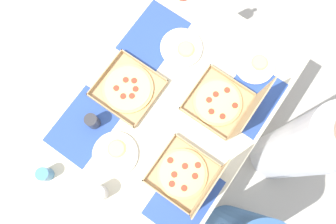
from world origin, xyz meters
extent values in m
plane|color=beige|center=(0.00, 0.00, 0.00)|extent=(6.00, 6.00, 0.00)
cylinder|color=#3F3328|center=(-0.62, -0.40, 0.37)|extent=(0.07, 0.07, 0.74)
cylinder|color=#3F3328|center=(0.62, -0.40, 0.37)|extent=(0.07, 0.07, 0.74)
cylinder|color=#3F3328|center=(-0.62, 0.40, 0.37)|extent=(0.07, 0.07, 0.74)
cube|color=beige|center=(0.00, 0.00, 0.76)|extent=(1.37, 0.92, 0.03)
cube|color=#2D4C9E|center=(-0.31, -0.31, 0.77)|extent=(0.36, 0.26, 0.00)
cube|color=#2D4C9E|center=(0.31, -0.31, 0.77)|extent=(0.36, 0.26, 0.00)
cube|color=#2D4C9E|center=(-0.31, 0.31, 0.77)|extent=(0.36, 0.26, 0.00)
cube|color=#2D4C9E|center=(0.31, 0.31, 0.77)|extent=(0.36, 0.26, 0.00)
cube|color=tan|center=(-0.19, 0.18, 0.78)|extent=(0.29, 0.29, 0.01)
cube|color=tan|center=(-0.33, 0.18, 0.79)|extent=(0.01, 0.29, 0.03)
cube|color=tan|center=(-0.05, 0.18, 0.79)|extent=(0.01, 0.29, 0.03)
cube|color=tan|center=(-0.19, 0.04, 0.79)|extent=(0.29, 0.01, 0.03)
cube|color=tan|center=(-0.19, 0.33, 0.79)|extent=(0.29, 0.01, 0.03)
cylinder|color=#E0B76B|center=(-0.19, 0.18, 0.78)|extent=(0.26, 0.26, 0.01)
cylinder|color=#EFD67F|center=(-0.19, 0.18, 0.79)|extent=(0.23, 0.23, 0.00)
cylinder|color=red|center=(-0.13, 0.18, 0.80)|extent=(0.03, 0.03, 0.00)
cylinder|color=red|center=(-0.14, 0.24, 0.80)|extent=(0.03, 0.03, 0.00)
cylinder|color=red|center=(-0.22, 0.27, 0.80)|extent=(0.03, 0.03, 0.00)
cylinder|color=red|center=(-0.27, 0.19, 0.80)|extent=(0.03, 0.03, 0.00)
cylinder|color=red|center=(-0.22, 0.15, 0.80)|extent=(0.03, 0.03, 0.00)
cylinder|color=red|center=(-0.17, 0.14, 0.80)|extent=(0.03, 0.03, 0.00)
cube|color=tan|center=(-0.19, 0.33, 0.95)|extent=(0.29, 0.01, 0.29)
cube|color=tan|center=(0.22, 0.24, 0.78)|extent=(0.29, 0.29, 0.01)
cube|color=tan|center=(0.08, 0.24, 0.79)|extent=(0.01, 0.29, 0.03)
cube|color=tan|center=(0.36, 0.24, 0.79)|extent=(0.01, 0.29, 0.03)
cube|color=tan|center=(0.22, 0.10, 0.79)|extent=(0.29, 0.01, 0.03)
cube|color=tan|center=(0.22, 0.38, 0.79)|extent=(0.29, 0.01, 0.03)
cylinder|color=#E0B76B|center=(0.22, 0.24, 0.78)|extent=(0.25, 0.25, 0.01)
cylinder|color=#EFD67F|center=(0.22, 0.24, 0.79)|extent=(0.23, 0.23, 0.00)
cylinder|color=red|center=(0.29, 0.22, 0.80)|extent=(0.03, 0.03, 0.00)
cylinder|color=red|center=(0.27, 0.29, 0.80)|extent=(0.03, 0.03, 0.00)
cylinder|color=red|center=(0.19, 0.30, 0.80)|extent=(0.03, 0.03, 0.00)
cylinder|color=red|center=(0.14, 0.28, 0.80)|extent=(0.03, 0.03, 0.00)
cylinder|color=red|center=(0.18, 0.23, 0.80)|extent=(0.03, 0.03, 0.00)
cylinder|color=red|center=(0.20, 0.15, 0.80)|extent=(0.03, 0.03, 0.00)
cylinder|color=red|center=(0.24, 0.21, 0.80)|extent=(0.03, 0.03, 0.00)
cube|color=tan|center=(0.22, 0.37, 0.95)|extent=(0.29, 0.02, 0.28)
cube|color=tan|center=(0.02, -0.24, 0.78)|extent=(0.31, 0.31, 0.01)
cube|color=tan|center=(-0.13, -0.24, 0.79)|extent=(0.01, 0.31, 0.03)
cube|color=tan|center=(0.17, -0.24, 0.79)|extent=(0.01, 0.31, 0.03)
cube|color=tan|center=(0.02, -0.39, 0.79)|extent=(0.31, 0.01, 0.03)
cube|color=tan|center=(0.02, -0.09, 0.79)|extent=(0.31, 0.01, 0.03)
cylinder|color=#E0B76B|center=(0.02, -0.24, 0.78)|extent=(0.27, 0.27, 0.01)
cylinder|color=#EFD67F|center=(0.02, -0.24, 0.79)|extent=(0.24, 0.24, 0.00)
cylinder|color=red|center=(0.07, -0.24, 0.80)|extent=(0.03, 0.03, 0.00)
cylinder|color=red|center=(0.04, -0.20, 0.80)|extent=(0.03, 0.03, 0.00)
cylinder|color=red|center=(0.00, -0.21, 0.80)|extent=(0.03, 0.03, 0.00)
cylinder|color=red|center=(-0.03, -0.24, 0.80)|extent=(0.03, 0.03, 0.00)
cylinder|color=red|center=(-0.01, -0.28, 0.80)|extent=(0.03, 0.03, 0.00)
cylinder|color=red|center=(0.05, -0.29, 0.80)|extent=(0.03, 0.03, 0.00)
cylinder|color=white|center=(-0.48, 0.23, 0.78)|extent=(0.21, 0.21, 0.01)
cylinder|color=white|center=(-0.48, 0.23, 0.79)|extent=(0.22, 0.22, 0.01)
cylinder|color=#E0B76B|center=(-0.50, 0.25, 0.79)|extent=(0.09, 0.09, 0.01)
cylinder|color=#EFD67F|center=(-0.50, 0.25, 0.80)|extent=(0.08, 0.08, 0.00)
cylinder|color=white|center=(0.33, -0.09, 0.78)|extent=(0.22, 0.22, 0.01)
cylinder|color=white|center=(0.33, -0.09, 0.79)|extent=(0.23, 0.23, 0.01)
cylinder|color=#E0B76B|center=(0.31, -0.10, 0.79)|extent=(0.09, 0.09, 0.01)
cylinder|color=#EFD67F|center=(0.31, -0.10, 0.80)|extent=(0.08, 0.08, 0.00)
cylinder|color=white|center=(-0.33, -0.14, 0.78)|extent=(0.22, 0.22, 0.01)
cylinder|color=white|center=(-0.33, -0.14, 0.79)|extent=(0.23, 0.23, 0.01)
cylinder|color=#E0B76B|center=(-0.34, -0.12, 0.79)|extent=(0.09, 0.09, 0.01)
cylinder|color=#EFD67F|center=(-0.34, -0.12, 0.80)|extent=(0.08, 0.08, 0.00)
cylinder|color=silver|center=(0.52, -0.03, 0.82)|extent=(0.08, 0.08, 0.10)
cylinder|color=teal|center=(0.60, -0.31, 0.82)|extent=(0.06, 0.06, 0.09)
cylinder|color=#333338|center=(0.27, -0.28, 0.82)|extent=(0.06, 0.06, 0.10)
cylinder|color=white|center=(-0.31, 0.72, 0.52)|extent=(0.32, 0.32, 1.04)
camera|label=1|loc=(0.31, 0.22, 2.43)|focal=35.00mm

